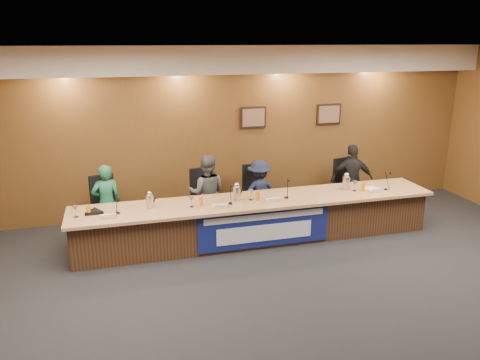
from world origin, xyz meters
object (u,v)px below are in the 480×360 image
object	(u,v)px
banner	(265,228)
carafe_mid	(237,194)
speakerphone	(94,212)
panelist_c	(259,193)
panelist_a	(107,203)
panelist_b	(207,193)
dais_body	(257,221)
office_chair_a	(108,211)
carafe_left	(150,202)
office_chair_b	(206,202)
carafe_right	(346,183)
panelist_d	(352,180)
office_chair_c	(257,197)
office_chair_d	(348,189)

from	to	relation	value
banner	carafe_mid	world-z (taller)	carafe_mid
speakerphone	panelist_c	bearing A→B (deg)	14.04
panelist_a	speakerphone	size ratio (longest dim) A/B	4.14
panelist_a	panelist_b	xyz separation A→B (m)	(1.72, 0.00, 0.02)
dais_body	office_chair_a	distance (m)	2.56
banner	carafe_left	size ratio (longest dim) A/B	9.94
panelist_c	dais_body	bearing A→B (deg)	66.10
panelist_c	office_chair_b	xyz separation A→B (m)	(-0.97, 0.10, -0.13)
dais_body	carafe_left	size ratio (longest dim) A/B	27.10
panelist_c	office_chair_b	size ratio (longest dim) A/B	2.54
dais_body	carafe_mid	size ratio (longest dim) A/B	23.98
carafe_left	panelist_c	bearing A→B (deg)	19.29
office_chair_b	carafe_right	xyz separation A→B (m)	(2.36, -0.76, 0.39)
panelist_b	panelist_c	distance (m)	0.97
dais_body	carafe_mid	bearing A→B (deg)	-172.65
panelist_a	carafe_right	distance (m)	4.14
dais_body	panelist_c	xyz separation A→B (m)	(0.26, 0.69, 0.26)
office_chair_b	panelist_c	bearing A→B (deg)	-18.92
carafe_mid	speakerphone	xyz separation A→B (m)	(-2.24, 0.02, -0.10)
panelist_a	panelist_d	distance (m)	4.57
panelist_b	panelist_c	world-z (taller)	panelist_b
panelist_c	carafe_mid	distance (m)	1.00
panelist_d	office_chair_c	size ratio (longest dim) A/B	2.91
panelist_a	panelist_b	bearing A→B (deg)	169.69
dais_body	panelist_c	size ratio (longest dim) A/B	4.92
office_chair_d	carafe_mid	distance (m)	2.67
panelist_d	carafe_left	distance (m)	3.97
office_chair_c	dais_body	bearing A→B (deg)	-113.60
office_chair_b	speakerphone	distance (m)	2.08
panelist_a	carafe_left	bearing A→B (deg)	122.90
carafe_right	office_chair_b	bearing A→B (deg)	162.16
panelist_d	office_chair_a	distance (m)	4.57
carafe_right	panelist_d	bearing A→B (deg)	53.99
office_chair_c	carafe_right	size ratio (longest dim) A/B	2.00
office_chair_c	carafe_mid	world-z (taller)	carafe_mid
office_chair_b	dais_body	bearing A→B (deg)	-61.00
carafe_right	speakerphone	size ratio (longest dim) A/B	0.75
carafe_left	carafe_mid	bearing A→B (deg)	-1.32
carafe_left	office_chair_b	bearing A→B (deg)	37.48
dais_body	office_chair_c	world-z (taller)	dais_body
panelist_b	office_chair_a	bearing A→B (deg)	12.12
panelist_a	panelist_c	world-z (taller)	panelist_a
office_chair_a	office_chair_b	bearing A→B (deg)	-18.01
dais_body	panelist_d	bearing A→B (deg)	18.03
panelist_b	panelist_d	xyz separation A→B (m)	(2.84, 0.00, 0.01)
office_chair_c	carafe_mid	xyz separation A→B (m)	(-0.62, -0.84, 0.40)
panelist_a	office_chair_a	bearing A→B (deg)	-100.31
dais_body	panelist_c	bearing A→B (deg)	69.79
office_chair_a	office_chair_c	size ratio (longest dim) A/B	1.00
speakerphone	office_chair_d	bearing A→B (deg)	9.77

